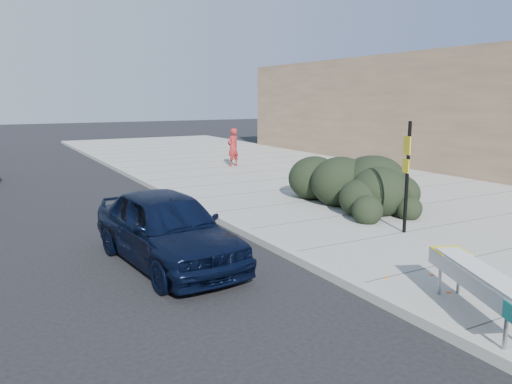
% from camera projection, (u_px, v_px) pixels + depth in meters
% --- Properties ---
extents(ground, '(120.00, 120.00, 0.00)m').
position_uv_depth(ground, '(293.00, 259.00, 10.07)').
color(ground, black).
rests_on(ground, ground).
extents(sidewalk_near, '(11.20, 50.00, 0.15)m').
position_uv_depth(sidewalk_near, '(349.00, 191.00, 17.03)').
color(sidewalk_near, gray).
rests_on(sidewalk_near, ground).
extents(curb_near, '(0.22, 50.00, 0.17)m').
position_uv_depth(curb_near, '(197.00, 208.00, 14.34)').
color(curb_near, '#9E9E99').
rests_on(curb_near, ground).
extents(bench, '(1.41, 2.34, 0.71)m').
position_uv_depth(bench, '(481.00, 280.00, 6.93)').
color(bench, gray).
rests_on(bench, sidewalk_near).
extents(bike_rack, '(0.08, 0.60, 0.87)m').
position_uv_depth(bike_rack, '(360.00, 195.00, 13.20)').
color(bike_rack, black).
rests_on(bike_rack, sidewalk_near).
extents(sign_post, '(0.14, 0.29, 2.55)m').
position_uv_depth(sign_post, '(407.00, 170.00, 11.24)').
color(sign_post, black).
rests_on(sign_post, sidewalk_near).
extents(hedge, '(2.55, 4.55, 1.64)m').
position_uv_depth(hedge, '(350.00, 177.00, 14.34)').
color(hedge, black).
rests_on(hedge, sidewalk_near).
extents(sedan_navy, '(2.12, 4.42, 1.46)m').
position_uv_depth(sedan_navy, '(167.00, 228.00, 9.69)').
color(sedan_navy, black).
rests_on(sedan_navy, ground).
extents(pedestrian, '(0.73, 0.60, 1.71)m').
position_uv_depth(pedestrian, '(233.00, 147.00, 22.52)').
color(pedestrian, maroon).
rests_on(pedestrian, sidewalk_near).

